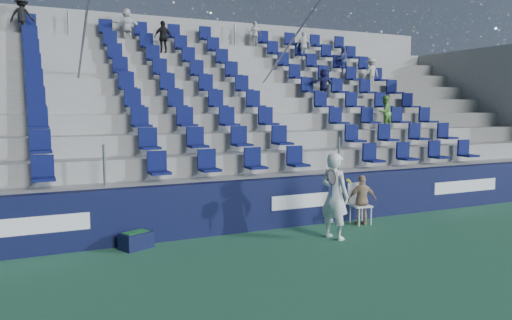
% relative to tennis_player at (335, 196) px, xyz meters
% --- Properties ---
extents(ground, '(70.00, 70.00, 0.00)m').
position_rel_tennis_player_xyz_m(ground, '(-1.58, -1.69, -0.96)').
color(ground, '#2A6342').
rests_on(ground, ground).
extents(sponsor_wall, '(24.00, 0.32, 1.20)m').
position_rel_tennis_player_xyz_m(sponsor_wall, '(-1.58, 1.46, -0.36)').
color(sponsor_wall, '#0E1336').
rests_on(sponsor_wall, ground).
extents(grandstand, '(24.00, 8.17, 6.63)m').
position_rel_tennis_player_xyz_m(grandstand, '(-1.58, 6.55, 1.18)').
color(grandstand, '#989894').
rests_on(grandstand, ground).
extents(tennis_player, '(0.73, 0.81, 1.91)m').
position_rel_tennis_player_xyz_m(tennis_player, '(0.00, 0.00, 0.00)').
color(tennis_player, white).
rests_on(tennis_player, ground).
extents(line_judge_chair, '(0.51, 0.53, 1.02)m').
position_rel_tennis_player_xyz_m(line_judge_chair, '(1.37, 0.97, -0.38)').
color(line_judge_chair, white).
rests_on(line_judge_chair, ground).
extents(line_judge, '(0.78, 0.51, 1.24)m').
position_rel_tennis_player_xyz_m(line_judge, '(1.37, 0.81, -0.34)').
color(line_judge, tan).
rests_on(line_judge, ground).
extents(ball_bin, '(0.73, 0.62, 0.35)m').
position_rel_tennis_player_xyz_m(ball_bin, '(-4.12, 1.06, -0.77)').
color(ball_bin, black).
rests_on(ball_bin, ground).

